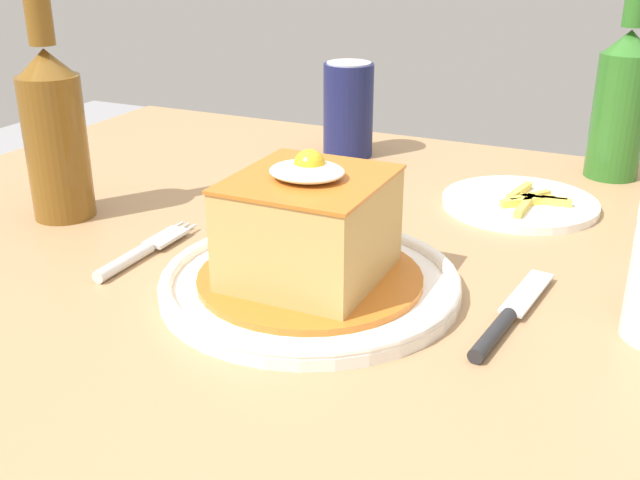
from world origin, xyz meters
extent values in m
cube|color=#A87F56|center=(0.00, 0.00, 0.72)|extent=(1.13, 0.81, 0.04)
cylinder|color=#A87F56|center=(-0.48, 0.32, 0.35)|extent=(0.07, 0.07, 0.70)
cylinder|color=white|center=(-0.01, -0.11, 0.75)|extent=(0.26, 0.26, 0.01)
torus|color=white|center=(-0.01, -0.11, 0.75)|extent=(0.26, 0.26, 0.01)
cylinder|color=#C66B23|center=(-0.01, -0.11, 0.75)|extent=(0.19, 0.19, 0.01)
cube|color=tan|center=(-0.01, -0.11, 0.80)|extent=(0.12, 0.13, 0.08)
cube|color=#C66B23|center=(-0.01, -0.11, 0.84)|extent=(0.12, 0.13, 0.00)
ellipsoid|color=white|center=(-0.01, -0.12, 0.85)|extent=(0.06, 0.06, 0.01)
sphere|color=yellow|center=(-0.01, -0.11, 0.85)|extent=(0.03, 0.03, 0.03)
cylinder|color=silver|center=(-0.18, -0.14, 0.75)|extent=(0.01, 0.08, 0.01)
cube|color=silver|center=(-0.18, -0.08, 0.75)|extent=(0.02, 0.05, 0.00)
cylinder|color=silver|center=(-0.17, -0.05, 0.75)|extent=(0.00, 0.03, 0.00)
cylinder|color=silver|center=(-0.18, -0.05, 0.75)|extent=(0.00, 0.03, 0.00)
cylinder|color=silver|center=(-0.19, -0.05, 0.75)|extent=(0.00, 0.03, 0.00)
cylinder|color=#262628|center=(0.16, -0.13, 0.75)|extent=(0.02, 0.08, 0.01)
cube|color=silver|center=(0.17, -0.05, 0.75)|extent=(0.03, 0.09, 0.00)
cylinder|color=#191E51|center=(-0.14, 0.28, 0.80)|extent=(0.07, 0.07, 0.12)
cylinder|color=silver|center=(-0.14, 0.28, 0.86)|extent=(0.06, 0.06, 0.00)
cylinder|color=brown|center=(-0.32, -0.06, 0.82)|extent=(0.06, 0.06, 0.15)
cone|color=brown|center=(-0.32, -0.06, 0.90)|extent=(0.06, 0.06, 0.03)
cylinder|color=brown|center=(-0.32, -0.06, 0.96)|extent=(0.03, 0.03, 0.08)
cylinder|color=#2D6B23|center=(0.19, 0.33, 0.82)|extent=(0.06, 0.06, 0.15)
cone|color=#2D6B23|center=(0.19, 0.33, 0.90)|extent=(0.06, 0.06, 0.03)
cylinder|color=white|center=(0.11, 0.17, 0.75)|extent=(0.17, 0.17, 0.01)
cube|color=#EAC64C|center=(0.14, 0.17, 0.75)|extent=(0.05, 0.01, 0.01)
cube|color=#EAC64C|center=(0.14, 0.17, 0.75)|extent=(0.05, 0.02, 0.01)
cube|color=#EAC64C|center=(0.11, 0.19, 0.75)|extent=(0.02, 0.06, 0.01)
cube|color=#EAC64C|center=(0.12, 0.17, 0.75)|extent=(0.04, 0.05, 0.01)
cube|color=#EAC64C|center=(0.13, 0.16, 0.75)|extent=(0.05, 0.05, 0.01)
cube|color=#EAC64C|center=(0.13, 0.14, 0.75)|extent=(0.01, 0.06, 0.01)
camera|label=1|loc=(0.25, -0.64, 1.04)|focal=42.87mm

